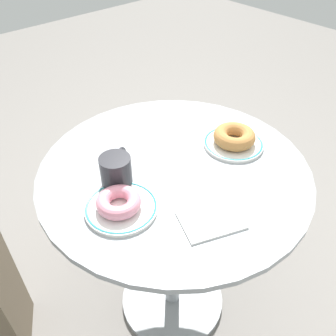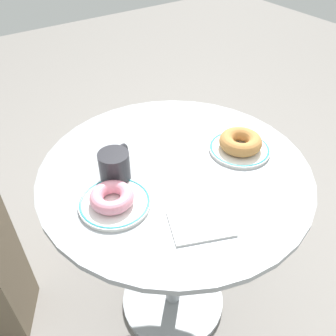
% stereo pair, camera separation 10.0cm
% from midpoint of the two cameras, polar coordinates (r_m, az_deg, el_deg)
% --- Properties ---
extents(ground_plane, '(7.00, 7.00, 0.02)m').
position_cam_midpoint_polar(ground_plane, '(1.58, -1.24, -20.49)').
color(ground_plane, gray).
extents(cafe_table, '(0.77, 0.77, 0.71)m').
position_cam_midpoint_polar(cafe_table, '(1.17, -1.59, -8.27)').
color(cafe_table, '#999EA3').
rests_on(cafe_table, ground).
extents(plate_left, '(0.18, 0.18, 0.01)m').
position_cam_midpoint_polar(plate_left, '(0.91, -10.59, -6.34)').
color(plate_left, white).
rests_on(plate_left, cafe_table).
extents(plate_right, '(0.18, 0.18, 0.01)m').
position_cam_midpoint_polar(plate_right, '(1.11, 7.82, 3.79)').
color(plate_right, white).
rests_on(plate_right, cafe_table).
extents(donut_pink_frosted, '(0.16, 0.16, 0.03)m').
position_cam_midpoint_polar(donut_pink_frosted, '(0.89, -11.06, -5.48)').
color(donut_pink_frosted, pink).
rests_on(donut_pink_frosted, plate_left).
extents(donut_old_fashioned, '(0.18, 0.18, 0.04)m').
position_cam_midpoint_polar(donut_old_fashioned, '(1.10, 7.94, 4.90)').
color(donut_old_fashioned, '#BC7F42').
rests_on(donut_old_fashioned, plate_right).
extents(paper_napkin, '(0.18, 0.16, 0.01)m').
position_cam_midpoint_polar(paper_napkin, '(0.88, 3.55, -8.35)').
color(paper_napkin, white).
rests_on(paper_napkin, cafe_table).
extents(coffee_mug, '(0.11, 0.09, 0.09)m').
position_cam_midpoint_polar(coffee_mug, '(0.96, -11.17, -0.51)').
color(coffee_mug, '#28282D').
rests_on(coffee_mug, cafe_table).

